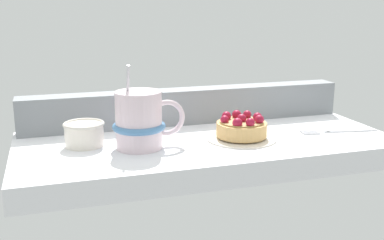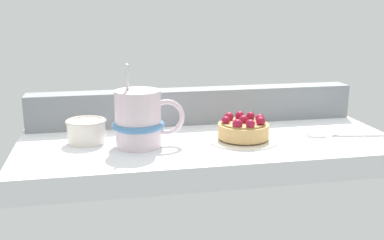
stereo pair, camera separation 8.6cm
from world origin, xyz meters
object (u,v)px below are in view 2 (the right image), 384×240
object	(u,v)px
sugar_bowl	(86,130)
dessert_plate	(243,139)
dessert_fork	(346,135)
coffee_mug	(140,119)
raspberry_tart	(243,128)

from	to	relation	value
sugar_bowl	dessert_plate	bearing A→B (deg)	-8.88
dessert_plate	sugar_bowl	xyz separation A→B (cm)	(-28.98, 4.53, 2.05)
dessert_fork	dessert_plate	bearing A→B (deg)	176.18
coffee_mug	sugar_bowl	xyz separation A→B (cm)	(-9.55, 4.19, -2.67)
raspberry_tart	coffee_mug	world-z (taller)	coffee_mug
coffee_mug	dessert_fork	world-z (taller)	coffee_mug
sugar_bowl	raspberry_tart	bearing A→B (deg)	-8.89
dessert_fork	coffee_mug	bearing A→B (deg)	177.54
coffee_mug	dessert_fork	size ratio (longest dim) A/B	0.95
raspberry_tart	sugar_bowl	xyz separation A→B (cm)	(-28.99, 4.54, -0.02)
dessert_plate	sugar_bowl	bearing A→B (deg)	171.12
raspberry_tart	coffee_mug	xyz separation A→B (cm)	(-19.44, 0.35, 2.66)
dessert_plate	coffee_mug	world-z (taller)	coffee_mug
raspberry_tart	coffee_mug	size ratio (longest dim) A/B	0.63
sugar_bowl	dessert_fork	bearing A→B (deg)	-6.79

